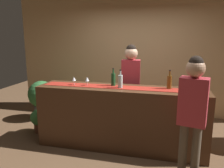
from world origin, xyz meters
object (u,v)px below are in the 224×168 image
object	(u,v)px
wine_bottle_green	(113,79)
customer_sipping	(193,107)
wine_glass_near_customer	(74,79)
potted_plant_tall	(42,97)
potted_plant_small	(39,119)
wine_bottle_amber	(169,82)
wine_bottle_clear	(120,81)
wine_glass_mid_counter	(87,79)
bartender	(131,80)

from	to	relation	value
wine_bottle_green	customer_sipping	size ratio (longest dim) A/B	0.19
wine_glass_near_customer	potted_plant_tall	world-z (taller)	wine_glass_near_customer
customer_sipping	potted_plant_small	xyz separation A→B (m)	(-2.73, 0.86, -0.74)
wine_glass_near_customer	potted_plant_small	world-z (taller)	wine_glass_near_customer
wine_bottle_amber	wine_bottle_clear	bearing A→B (deg)	-169.80
potted_plant_tall	potted_plant_small	xyz separation A→B (m)	(0.32, -0.68, -0.24)
wine_bottle_amber	wine_glass_mid_counter	xyz separation A→B (m)	(-1.34, -0.08, -0.01)
wine_bottle_clear	wine_glass_mid_counter	size ratio (longest dim) A/B	2.10
wine_bottle_amber	potted_plant_tall	bearing A→B (deg)	163.88
potted_plant_tall	potted_plant_small	size ratio (longest dim) A/B	1.91
wine_glass_near_customer	wine_glass_mid_counter	distance (m)	0.23
wine_bottle_clear	customer_sipping	size ratio (longest dim) A/B	0.19
wine_glass_mid_counter	potted_plant_tall	distance (m)	1.79
wine_glass_mid_counter	customer_sipping	world-z (taller)	customer_sipping
bartender	wine_bottle_clear	bearing A→B (deg)	78.37
wine_bottle_amber	potted_plant_tall	xyz separation A→B (m)	(-2.76, 0.80, -0.65)
wine_bottle_clear	bartender	xyz separation A→B (m)	(0.06, 0.63, -0.09)
wine_bottle_green	wine_glass_near_customer	world-z (taller)	wine_bottle_green
wine_bottle_clear	potted_plant_tall	size ratio (longest dim) A/B	0.35
wine_bottle_green	customer_sipping	xyz separation A→B (m)	(1.20, -0.73, -0.15)
potted_plant_tall	wine_bottle_amber	bearing A→B (deg)	-16.12
wine_glass_near_customer	bartender	bearing A→B (deg)	34.38
wine_glass_near_customer	bartender	distance (m)	1.06
wine_bottle_green	customer_sipping	distance (m)	1.41
bartender	potted_plant_small	xyz separation A→B (m)	(-1.75, -0.37, -0.80)
wine_bottle_green	potted_plant_small	distance (m)	1.78
wine_bottle_amber	potted_plant_small	size ratio (longest dim) A/B	0.66
wine_glass_near_customer	customer_sipping	size ratio (longest dim) A/B	0.09
wine_glass_mid_counter	bartender	bearing A→B (deg)	41.95
wine_glass_mid_counter	wine_bottle_green	bearing A→B (deg)	10.66
wine_bottle_amber	potted_plant_tall	size ratio (longest dim) A/B	0.35
wine_bottle_amber	bartender	size ratio (longest dim) A/B	0.18
wine_glass_near_customer	potted_plant_small	xyz separation A→B (m)	(-0.87, 0.22, -0.88)
wine_bottle_clear	wine_glass_near_customer	xyz separation A→B (m)	(-0.81, 0.03, -0.01)
wine_glass_mid_counter	bartender	size ratio (longest dim) A/B	0.08
wine_glass_near_customer	wine_bottle_clear	bearing A→B (deg)	-2.32
wine_bottle_amber	potted_plant_small	xyz separation A→B (m)	(-2.44, 0.12, -0.89)
potted_plant_tall	wine_bottle_clear	bearing A→B (deg)	-25.00
wine_bottle_clear	potted_plant_small	distance (m)	1.92
wine_bottle_amber	wine_glass_mid_counter	distance (m)	1.34
customer_sipping	wine_bottle_green	bearing A→B (deg)	161.43
bartender	wine_glass_near_customer	bearing A→B (deg)	28.48
wine_bottle_amber	wine_bottle_green	size ratio (longest dim) A/B	1.00
potted_plant_tall	wine_glass_mid_counter	bearing A→B (deg)	-31.85
bartender	wine_bottle_amber	bearing A→B (deg)	138.61
wine_bottle_amber	customer_sipping	xyz separation A→B (m)	(0.29, -0.74, -0.15)
wine_bottle_green	wine_glass_near_customer	bearing A→B (deg)	-171.41
bartender	potted_plant_small	bearing A→B (deg)	6.19
wine_glass_mid_counter	bartender	distance (m)	0.87
customer_sipping	potted_plant_tall	bearing A→B (deg)	166.21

